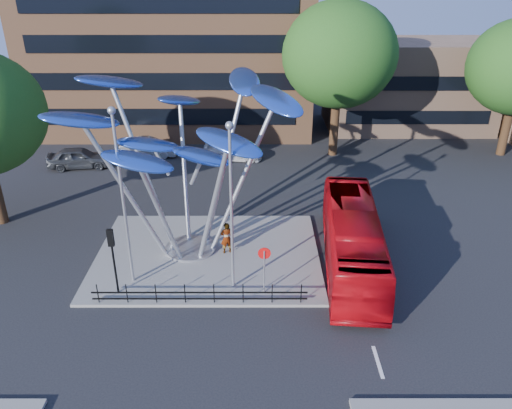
{
  "coord_description": "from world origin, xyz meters",
  "views": [
    {
      "loc": [
        1.6,
        -17.19,
        14.42
      ],
      "look_at": [
        1.62,
        4.0,
        4.1
      ],
      "focal_mm": 35.0,
      "sensor_mm": 36.0,
      "label": 1
    }
  ],
  "objects_px": {
    "tree_right": "(339,55)",
    "traffic_light_island": "(112,248)",
    "street_lamp_left": "(121,184)",
    "red_bus": "(352,239)",
    "pedestrian": "(227,238)",
    "leaf_sculpture": "(182,131)",
    "parked_car_mid": "(149,147)",
    "parked_car_right": "(234,152)",
    "no_entry_sign_island": "(264,262)",
    "parked_car_left": "(79,158)",
    "street_lamp_right": "(231,194)"
  },
  "relations": [
    {
      "from": "tree_right",
      "to": "traffic_light_island",
      "type": "height_order",
      "value": "tree_right"
    },
    {
      "from": "street_lamp_left",
      "to": "red_bus",
      "type": "xyz_separation_m",
      "value": [
        11.1,
        1.69,
        -3.82
      ]
    },
    {
      "from": "traffic_light_island",
      "to": "pedestrian",
      "type": "bearing_deg",
      "value": 35.98
    },
    {
      "from": "leaf_sculpture",
      "to": "parked_car_mid",
      "type": "height_order",
      "value": "leaf_sculpture"
    },
    {
      "from": "leaf_sculpture",
      "to": "parked_car_right",
      "type": "bearing_deg",
      "value": 82.39
    },
    {
      "from": "tree_right",
      "to": "no_entry_sign_island",
      "type": "bearing_deg",
      "value": -107.12
    },
    {
      "from": "no_entry_sign_island",
      "to": "pedestrian",
      "type": "height_order",
      "value": "no_entry_sign_island"
    },
    {
      "from": "red_bus",
      "to": "parked_car_left",
      "type": "height_order",
      "value": "red_bus"
    },
    {
      "from": "pedestrian",
      "to": "parked_car_right",
      "type": "distance_m",
      "value": 14.69
    },
    {
      "from": "leaf_sculpture",
      "to": "red_bus",
      "type": "relative_size",
      "value": 1.15
    },
    {
      "from": "street_lamp_right",
      "to": "traffic_light_island",
      "type": "height_order",
      "value": "street_lamp_right"
    },
    {
      "from": "pedestrian",
      "to": "parked_car_left",
      "type": "distance_m",
      "value": 17.69
    },
    {
      "from": "leaf_sculpture",
      "to": "no_entry_sign_island",
      "type": "height_order",
      "value": "leaf_sculpture"
    },
    {
      "from": "red_bus",
      "to": "parked_car_left",
      "type": "relative_size",
      "value": 2.33
    },
    {
      "from": "leaf_sculpture",
      "to": "parked_car_right",
      "type": "xyz_separation_m",
      "value": [
        1.89,
        14.15,
        -6.21
      ]
    },
    {
      "from": "red_bus",
      "to": "parked_car_left",
      "type": "bearing_deg",
      "value": 148.65
    },
    {
      "from": "red_bus",
      "to": "parked_car_right",
      "type": "bearing_deg",
      "value": 118.65
    },
    {
      "from": "tree_right",
      "to": "no_entry_sign_island",
      "type": "distance_m",
      "value": 21.31
    },
    {
      "from": "street_lamp_right",
      "to": "traffic_light_island",
      "type": "relative_size",
      "value": 2.42
    },
    {
      "from": "no_entry_sign_island",
      "to": "pedestrian",
      "type": "xyz_separation_m",
      "value": [
        -1.97,
        3.63,
        -0.76
      ]
    },
    {
      "from": "red_bus",
      "to": "parked_car_right",
      "type": "distance_m",
      "value": 17.07
    },
    {
      "from": "leaf_sculpture",
      "to": "traffic_light_island",
      "type": "bearing_deg",
      "value": -125.04
    },
    {
      "from": "leaf_sculpture",
      "to": "parked_car_left",
      "type": "height_order",
      "value": "leaf_sculpture"
    },
    {
      "from": "street_lamp_left",
      "to": "parked_car_right",
      "type": "bearing_deg",
      "value": 76.0
    },
    {
      "from": "tree_right",
      "to": "pedestrian",
      "type": "bearing_deg",
      "value": -116.7
    },
    {
      "from": "traffic_light_island",
      "to": "parked_car_mid",
      "type": "height_order",
      "value": "traffic_light_island"
    },
    {
      "from": "traffic_light_island",
      "to": "red_bus",
      "type": "relative_size",
      "value": 0.31
    },
    {
      "from": "street_lamp_right",
      "to": "parked_car_left",
      "type": "relative_size",
      "value": 1.75
    },
    {
      "from": "traffic_light_island",
      "to": "parked_car_right",
      "type": "xyz_separation_m",
      "value": [
        4.82,
        18.33,
        -1.95
      ]
    },
    {
      "from": "tree_right",
      "to": "red_bus",
      "type": "relative_size",
      "value": 1.1
    },
    {
      "from": "leaf_sculpture",
      "to": "street_lamp_left",
      "type": "relative_size",
      "value": 1.45
    },
    {
      "from": "street_lamp_right",
      "to": "parked_car_right",
      "type": "height_order",
      "value": "street_lamp_right"
    },
    {
      "from": "street_lamp_right",
      "to": "parked_car_mid",
      "type": "xyz_separation_m",
      "value": [
        -7.65,
        18.58,
        -4.34
      ]
    },
    {
      "from": "street_lamp_right",
      "to": "parked_car_right",
      "type": "bearing_deg",
      "value": 92.18
    },
    {
      "from": "no_entry_sign_island",
      "to": "leaf_sculpture",
      "type": "bearing_deg",
      "value": 134.33
    },
    {
      "from": "pedestrian",
      "to": "parked_car_mid",
      "type": "bearing_deg",
      "value": -82.32
    },
    {
      "from": "parked_car_left",
      "to": "street_lamp_left",
      "type": "bearing_deg",
      "value": -162.4
    },
    {
      "from": "parked_car_left",
      "to": "red_bus",
      "type": "bearing_deg",
      "value": -134.95
    },
    {
      "from": "traffic_light_island",
      "to": "parked_car_mid",
      "type": "bearing_deg",
      "value": 96.43
    },
    {
      "from": "tree_right",
      "to": "traffic_light_island",
      "type": "xyz_separation_m",
      "value": [
        -13.0,
        -19.5,
        -5.42
      ]
    },
    {
      "from": "pedestrian",
      "to": "parked_car_right",
      "type": "height_order",
      "value": "pedestrian"
    },
    {
      "from": "tree_right",
      "to": "street_lamp_right",
      "type": "height_order",
      "value": "tree_right"
    },
    {
      "from": "street_lamp_right",
      "to": "parked_car_left",
      "type": "distance_m",
      "value": 20.83
    },
    {
      "from": "no_entry_sign_island",
      "to": "parked_car_left",
      "type": "height_order",
      "value": "no_entry_sign_island"
    },
    {
      "from": "no_entry_sign_island",
      "to": "street_lamp_right",
      "type": "bearing_deg",
      "value": 162.13
    },
    {
      "from": "parked_car_right",
      "to": "red_bus",
      "type": "bearing_deg",
      "value": -152.21
    },
    {
      "from": "parked_car_right",
      "to": "parked_car_mid",
      "type": "bearing_deg",
      "value": 88.19
    },
    {
      "from": "street_lamp_right",
      "to": "no_entry_sign_island",
      "type": "relative_size",
      "value": 3.39
    },
    {
      "from": "street_lamp_left",
      "to": "street_lamp_right",
      "type": "distance_m",
      "value": 5.03
    },
    {
      "from": "parked_car_mid",
      "to": "parked_car_left",
      "type": "bearing_deg",
      "value": 117.82
    }
  ]
}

